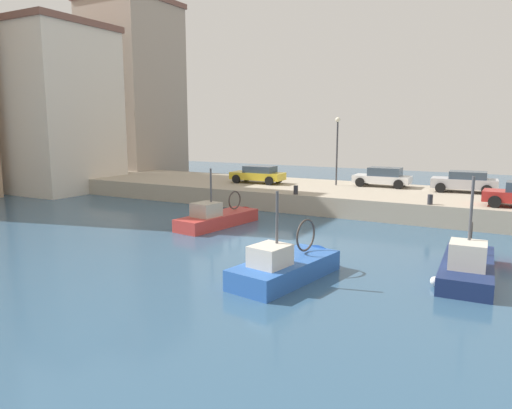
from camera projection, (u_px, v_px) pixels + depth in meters
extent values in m
plane|color=#335675|center=(270.00, 241.00, 22.63)|extent=(80.00, 80.00, 0.00)
cube|color=#ADA08C|center=(347.00, 197.00, 32.46)|extent=(9.00, 56.00, 1.20)
cube|color=#BC3833|center=(218.00, 226.00, 26.13)|extent=(5.43, 2.34, 1.35)
cone|color=#BC3833|center=(251.00, 218.00, 28.48)|extent=(1.09, 1.57, 1.46)
cube|color=#9E7A51|center=(218.00, 215.00, 26.03)|extent=(5.20, 2.18, 0.08)
cube|color=#B7AD99|center=(206.00, 210.00, 25.24)|extent=(1.48, 1.37, 0.76)
cylinder|color=#4C4C51|center=(211.00, 193.00, 25.41)|extent=(0.10, 0.10, 2.60)
torus|color=#3F3833|center=(235.00, 200.00, 27.08)|extent=(1.07, 0.23, 1.07)
sphere|color=white|center=(186.00, 225.00, 25.38)|extent=(0.32, 0.32, 0.32)
cube|color=navy|center=(467.00, 277.00, 17.32)|extent=(5.34, 1.97, 1.26)
cone|color=navy|center=(470.00, 257.00, 19.96)|extent=(0.97, 1.59, 1.55)
cube|color=#9E7A51|center=(468.00, 262.00, 17.22)|extent=(5.12, 1.83, 0.08)
cube|color=beige|center=(468.00, 255.00, 16.26)|extent=(1.25, 1.23, 0.93)
cylinder|color=#4C4C51|center=(470.00, 222.00, 16.40)|extent=(0.10, 0.10, 3.19)
torus|color=#3F3833|center=(471.00, 236.00, 18.42)|extent=(1.12, 0.13, 1.12)
sphere|color=white|center=(435.00, 281.00, 16.30)|extent=(0.32, 0.32, 0.32)
cube|color=#2D60B7|center=(285.00, 279.00, 17.07)|extent=(4.88, 2.58, 1.46)
cone|color=#2D60B7|center=(324.00, 263.00, 19.12)|extent=(1.16, 1.77, 1.64)
cube|color=#B2A893|center=(286.00, 262.00, 16.96)|extent=(4.67, 2.41, 0.08)
cube|color=beige|center=(270.00, 256.00, 16.18)|extent=(1.45, 1.31, 0.75)
cylinder|color=#4C4C51|center=(277.00, 229.00, 16.33)|extent=(0.10, 0.10, 2.61)
torus|color=#3F3833|center=(306.00, 235.00, 17.84)|extent=(1.24, 0.29, 1.25)
sphere|color=white|center=(239.00, 278.00, 16.58)|extent=(0.32, 0.32, 0.32)
cube|color=#B7B7BC|center=(464.00, 183.00, 30.55)|extent=(1.94, 4.04, 0.62)
cube|color=#384756|center=(468.00, 175.00, 30.38)|extent=(1.63, 2.29, 0.47)
cylinder|color=black|center=(440.00, 188.00, 30.40)|extent=(0.26, 0.65, 0.64)
cylinder|color=black|center=(442.00, 185.00, 31.92)|extent=(0.26, 0.65, 0.64)
cylinder|color=black|center=(487.00, 190.00, 29.27)|extent=(0.26, 0.65, 0.64)
cylinder|color=black|center=(487.00, 187.00, 30.79)|extent=(0.26, 0.65, 0.64)
cube|color=gold|center=(258.00, 176.00, 35.42)|extent=(1.77, 4.04, 0.54)
cube|color=#384756|center=(260.00, 169.00, 35.24)|extent=(1.51, 2.28, 0.48)
cylinder|color=black|center=(236.00, 179.00, 35.34)|extent=(0.24, 0.65, 0.64)
cylinder|color=black|center=(247.00, 177.00, 36.77)|extent=(0.24, 0.65, 0.64)
cylinder|color=black|center=(269.00, 181.00, 34.14)|extent=(0.24, 0.65, 0.64)
cylinder|color=black|center=(279.00, 179.00, 35.56)|extent=(0.24, 0.65, 0.64)
cube|color=silver|center=(382.00, 179.00, 33.42)|extent=(1.73, 3.91, 0.51)
cube|color=#384756|center=(385.00, 172.00, 33.24)|extent=(1.50, 2.19, 0.57)
cylinder|color=black|center=(360.00, 182.00, 33.34)|extent=(0.23, 0.64, 0.64)
cylinder|color=black|center=(366.00, 180.00, 34.79)|extent=(0.23, 0.64, 0.64)
cylinder|color=black|center=(398.00, 184.00, 32.11)|extent=(0.23, 0.64, 0.64)
cylinder|color=black|center=(403.00, 182.00, 33.57)|extent=(0.23, 0.64, 0.64)
cylinder|color=black|center=(495.00, 202.00, 24.84)|extent=(0.23, 0.64, 0.64)
cylinder|color=black|center=(497.00, 198.00, 26.22)|extent=(0.23, 0.64, 0.64)
cylinder|color=#2D2D33|center=(430.00, 199.00, 25.87)|extent=(0.28, 0.28, 0.55)
cylinder|color=#2D2D33|center=(296.00, 190.00, 29.68)|extent=(0.28, 0.28, 0.55)
cylinder|color=#38383D|center=(337.00, 154.00, 33.93)|extent=(0.12, 0.12, 4.50)
sphere|color=#F2EACC|center=(338.00, 120.00, 33.53)|extent=(0.36, 0.36, 0.36)
cube|color=silver|center=(55.00, 112.00, 39.46)|extent=(7.88, 8.09, 13.07)
cube|color=brown|center=(49.00, 27.00, 38.34)|extent=(8.19, 8.42, 0.50)
cube|color=#A39384|center=(134.00, 95.00, 47.88)|extent=(7.87, 7.40, 17.04)
cube|color=brown|center=(130.00, 3.00, 46.43)|extent=(8.18, 7.69, 0.50)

